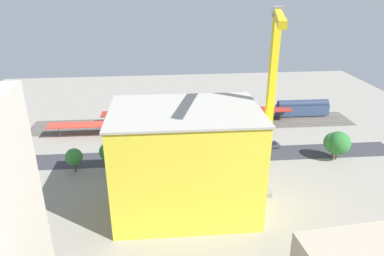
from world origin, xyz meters
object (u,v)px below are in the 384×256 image
parked_car_0 (272,145)px  box_truck_1 (140,170)px  parked_car_2 (230,147)px  street_tree_3 (338,143)px  street_tree_4 (108,152)px  parked_car_3 (210,148)px  platform_canopy_far (198,112)px  box_truck_0 (157,164)px  locomotive (234,114)px  street_tree_5 (230,143)px  parked_car_1 (251,145)px  box_truck_2 (138,166)px  parked_car_4 (186,149)px  street_tree_2 (74,157)px  platform_canopy_near (156,122)px  construction_building (186,162)px  passenger_coach (302,108)px  street_tree_0 (236,151)px  street_tree_1 (334,143)px  traffic_light (112,153)px  tower_crane (271,98)px

parked_car_0 → box_truck_1: bearing=18.5°
parked_car_2 → box_truck_1: (25.18, 12.68, 0.96)m
street_tree_3 → street_tree_4: (60.48, 0.06, 0.48)m
parked_car_2 → parked_car_3: parked_car_3 is taller
platform_canopy_far → parked_car_3: size_ratio=15.56×
box_truck_0 → street_tree_3: bearing=-179.1°
locomotive → street_tree_5: bearing=76.2°
parked_car_1 → box_truck_2: 33.80m
parked_car_4 → street_tree_2: (28.93, 8.85, 3.38)m
parked_car_2 → parked_car_3: 5.90m
platform_canopy_near → locomotive: bearing=-159.4°
parked_car_1 → box_truck_0: box_truck_0 is taller
parked_car_0 → box_truck_1: (37.57, 12.56, 0.90)m
street_tree_4 → construction_building: bearing=136.1°
locomotive → street_tree_3: street_tree_3 is taller
box_truck_0 → passenger_coach: bearing=-147.0°
street_tree_4 → street_tree_0: bearing=180.0°
parked_car_2 → street_tree_2: size_ratio=0.67×
street_tree_5 → construction_building: bearing=55.2°
street_tree_1 → street_tree_2: bearing=0.3°
parked_car_3 → box_truck_1: size_ratio=0.47×
box_truck_2 → traffic_light: 7.51m
passenger_coach → street_tree_2: bearing=24.1°
passenger_coach → parked_car_1: bearing=43.3°
parked_car_3 → street_tree_0: size_ratio=0.69×
parked_car_0 → parked_car_1: (6.04, -0.73, 0.01)m
passenger_coach → box_truck_0: (51.68, 33.57, -1.49)m
street_tree_2 → street_tree_3: (-69.12, 0.42, 0.77)m
tower_crane → street_tree_4: bearing=-24.2°
parked_car_2 → traffic_light: (32.29, 8.21, 3.64)m
construction_building → traffic_light: size_ratio=4.34×
passenger_coach → street_tree_0: bearing=46.6°
locomotive → street_tree_0: 33.59m
street_tree_0 → street_tree_3: street_tree_3 is taller
parked_car_2 → street_tree_4: size_ratio=0.55×
platform_canopy_far → box_truck_1: platform_canopy_far is taller
parked_car_4 → box_truck_2: (12.93, 10.45, 0.87)m
parked_car_1 → street_tree_5: street_tree_5 is taller
parked_car_3 → street_tree_4: size_ratio=0.54×
street_tree_5 → traffic_light: bearing=1.6°
parked_car_1 → street_tree_0: (6.61, 9.82, 3.15)m
parked_car_1 → box_truck_1: 34.23m
parked_car_2 → street_tree_4: street_tree_4 is taller
street_tree_5 → parked_car_1: bearing=-134.8°
box_truck_2 → street_tree_3: 53.24m
parked_car_3 → street_tree_2: street_tree_2 is taller
street_tree_3 → street_tree_5: (29.07, -1.77, 0.50)m
parked_car_3 → street_tree_4: bearing=18.0°
box_truck_2 → box_truck_1: bearing=100.6°
passenger_coach → parked_car_2: 38.97m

